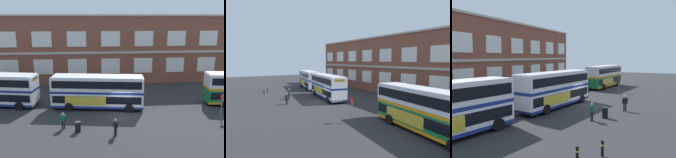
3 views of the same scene
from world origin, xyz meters
TOP-DOWN VIEW (x-y plane):
  - ground_plane at (0.00, 2.00)m, footprint 120.00×120.00m
  - brick_terminal_building at (-0.29, 17.98)m, footprint 48.92×8.19m
  - double_decker_near at (-15.78, 4.79)m, footprint 11.29×4.56m
  - double_decker_middle at (-2.78, 2.73)m, footprint 11.26×4.13m
  - double_decker_far at (16.53, 2.39)m, footprint 11.24×3.99m
  - waiting_passenger at (-1.35, -4.85)m, footprint 0.41×0.60m
  - second_passenger at (-6.40, -2.87)m, footprint 0.64×0.28m
  - bus_stand_flag at (10.75, -1.55)m, footprint 0.44×0.10m
  - station_litter_bin at (-4.92, -3.68)m, footprint 0.60×0.60m
  - safety_bollard_west at (-14.65, -4.83)m, footprint 0.19×0.19m
  - safety_bollard_east at (-13.20, -5.82)m, footprint 0.19×0.19m

SIDE VIEW (x-z plane):
  - ground_plane at x=0.00m, z-range 0.00..0.00m
  - safety_bollard_west at x=-14.65m, z-range 0.02..0.97m
  - safety_bollard_east at x=-13.20m, z-range 0.02..0.97m
  - station_litter_bin at x=-4.92m, z-range 0.01..1.04m
  - waiting_passenger at x=-1.35m, z-range 0.08..1.78m
  - second_passenger at x=-6.40m, z-range 0.08..1.78m
  - bus_stand_flag at x=10.75m, z-range 0.29..2.99m
  - double_decker_near at x=-15.78m, z-range 0.11..4.18m
  - double_decker_middle at x=-2.78m, z-range 0.11..4.18m
  - double_decker_far at x=16.53m, z-range 0.11..4.18m
  - brick_terminal_building at x=-0.29m, z-range -0.15..11.21m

